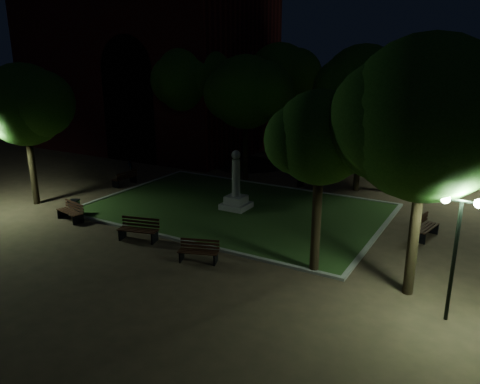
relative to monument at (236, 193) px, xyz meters
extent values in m
plane|color=#423222|center=(0.00, -2.00, -0.96)|extent=(80.00, 80.00, 0.00)
cube|color=#264118|center=(0.00, 0.00, -0.92)|extent=(15.00, 10.00, 0.08)
cube|color=slate|center=(0.00, -5.10, -0.90)|extent=(15.40, 0.20, 0.12)
cube|color=slate|center=(0.00, 5.10, -0.90)|extent=(15.40, 0.20, 0.12)
cube|color=slate|center=(-7.60, 0.00, -0.90)|extent=(0.20, 10.00, 0.12)
cube|color=slate|center=(7.60, 0.00, -0.90)|extent=(0.20, 10.00, 0.12)
cube|color=gray|center=(0.00, 0.00, -0.73)|extent=(1.40, 1.40, 0.30)
cube|color=gray|center=(0.00, 0.00, -0.38)|extent=(1.00, 1.00, 0.40)
cylinder|color=gray|center=(0.00, 0.00, 0.82)|extent=(0.44, 0.44, 2.00)
sphere|color=gray|center=(0.00, 0.00, 2.07)|extent=(0.50, 0.50, 0.50)
cube|color=#4A1313|center=(-16.00, 12.00, 6.54)|extent=(20.00, 12.00, 15.00)
cube|color=black|center=(-13.00, 7.50, 2.54)|extent=(5.00, 3.00, 7.00)
cylinder|color=black|center=(-13.00, 7.50, 6.04)|extent=(5.00, 3.00, 5.00)
plane|color=#FF491E|center=(-13.00, 8.70, 2.54)|extent=(6.30, 0.00, 6.30)
cylinder|color=black|center=(-10.30, -4.67, 1.14)|extent=(0.36, 0.36, 4.19)
sphere|color=#245414|center=(-10.30, -4.67, 4.55)|extent=(4.39, 4.39, 4.39)
sphere|color=#245414|center=(-9.21, -4.47, 4.65)|extent=(3.51, 3.51, 3.51)
sphere|color=#245414|center=(-11.18, -4.97, 4.45)|extent=(3.29, 3.29, 3.29)
cylinder|color=black|center=(-2.50, 5.49, 1.24)|extent=(0.36, 0.36, 4.39)
sphere|color=#245414|center=(-2.50, 5.49, 4.83)|extent=(4.65, 4.65, 4.65)
sphere|color=#245414|center=(-1.34, 5.69, 4.93)|extent=(3.72, 3.72, 3.72)
sphere|color=#245414|center=(-3.43, 5.19, 4.73)|extent=(3.49, 3.49, 3.49)
cylinder|color=black|center=(4.51, 6.96, 1.42)|extent=(0.36, 0.36, 4.75)
sphere|color=#245414|center=(4.51, 6.96, 5.27)|extent=(4.93, 4.93, 4.93)
sphere|color=#245414|center=(5.74, 7.16, 5.37)|extent=(3.95, 3.95, 3.95)
sphere|color=#245414|center=(3.52, 6.66, 5.17)|extent=(3.70, 3.70, 3.70)
cylinder|color=black|center=(7.58, 7.97, 0.69)|extent=(0.36, 0.36, 3.28)
sphere|color=#245414|center=(7.58, 7.97, 3.61)|extent=(4.29, 4.29, 4.29)
sphere|color=#245414|center=(8.65, 8.17, 3.71)|extent=(3.43, 3.43, 3.43)
sphere|color=#245414|center=(6.72, 7.67, 3.51)|extent=(3.21, 3.21, 3.21)
cylinder|color=black|center=(9.90, -4.88, 1.31)|extent=(0.36, 0.36, 4.53)
sphere|color=#245414|center=(9.90, -4.88, 5.18)|extent=(5.36, 5.36, 5.36)
sphere|color=#245414|center=(11.24, -4.68, 5.28)|extent=(4.29, 4.29, 4.29)
sphere|color=#245414|center=(8.82, -5.18, 5.08)|extent=(4.02, 4.02, 4.02)
cylinder|color=black|center=(6.40, -4.93, 1.15)|extent=(0.36, 0.36, 4.21)
sphere|color=#245414|center=(6.40, -4.93, 4.29)|extent=(3.43, 3.43, 3.43)
sphere|color=#245414|center=(7.26, -4.73, 4.39)|extent=(2.75, 2.75, 2.75)
sphere|color=#245414|center=(5.71, -5.23, 4.19)|extent=(2.58, 2.58, 2.58)
cylinder|color=black|center=(-8.08, 7.32, 1.46)|extent=(0.36, 0.36, 4.83)
sphere|color=#245414|center=(-8.08, 7.32, 5.38)|extent=(5.05, 5.05, 5.05)
sphere|color=#245414|center=(-6.82, 7.52, 5.48)|extent=(4.04, 4.04, 4.04)
sphere|color=#245414|center=(-9.09, 7.02, 5.28)|extent=(3.79, 3.79, 3.79)
cylinder|color=black|center=(-3.22, 11.96, 1.57)|extent=(0.36, 0.36, 5.06)
sphere|color=#245414|center=(-3.22, 11.96, 5.56)|extent=(4.85, 4.85, 4.85)
sphere|color=#245414|center=(-2.01, 12.16, 5.66)|extent=(3.88, 3.88, 3.88)
sphere|color=#245414|center=(-4.19, 11.66, 5.46)|extent=(3.64, 3.64, 3.64)
cylinder|color=black|center=(11.29, -6.05, 1.02)|extent=(0.12, 0.12, 3.95)
cylinder|color=black|center=(11.29, -6.05, 2.99)|extent=(0.90, 0.08, 0.08)
sphere|color=#D8FFD8|center=(10.84, -6.05, 2.99)|extent=(0.28, 0.28, 0.28)
sphere|color=#D8FFD8|center=(11.74, -6.05, 2.99)|extent=(0.28, 0.28, 0.28)
cylinder|color=black|center=(-12.66, 8.72, 0.94)|extent=(0.12, 0.12, 3.80)
cylinder|color=black|center=(-12.66, 8.72, 2.84)|extent=(0.90, 0.08, 0.08)
sphere|color=#D8FFD8|center=(-13.11, 8.72, 2.84)|extent=(0.28, 0.28, 0.28)
sphere|color=#D8FFD8|center=(-12.21, 8.72, 2.84)|extent=(0.28, 0.28, 0.28)
cube|color=black|center=(-2.40, -6.15, -0.70)|extent=(0.23, 0.63, 0.50)
cube|color=black|center=(-0.85, -5.75, -0.70)|extent=(0.23, 0.63, 0.50)
cube|color=black|center=(-1.56, -6.19, -0.44)|extent=(1.80, 0.57, 0.05)
cube|color=black|center=(-1.61, -6.04, -0.44)|extent=(1.80, 0.57, 0.05)
cube|color=black|center=(-1.65, -5.88, -0.44)|extent=(1.80, 0.57, 0.05)
cube|color=black|center=(-1.69, -5.73, -0.44)|extent=(1.80, 0.57, 0.05)
cube|color=black|center=(-1.70, -5.66, -0.33)|extent=(1.79, 0.53, 0.11)
cube|color=black|center=(-1.70, -5.66, -0.17)|extent=(1.79, 0.53, 0.11)
cube|color=black|center=(-1.70, -5.66, -0.01)|extent=(1.79, 0.53, 0.11)
cube|color=black|center=(1.35, -6.70, -0.73)|extent=(0.24, 0.55, 0.45)
cube|color=black|center=(2.70, -6.23, -0.73)|extent=(0.24, 0.55, 0.45)
cube|color=black|center=(2.10, -6.68, -0.50)|extent=(1.57, 0.63, 0.04)
cube|color=black|center=(2.05, -6.54, -0.50)|extent=(1.57, 0.63, 0.04)
cube|color=black|center=(2.01, -6.41, -0.50)|extent=(1.57, 0.63, 0.04)
cube|color=black|center=(1.96, -6.28, -0.50)|extent=(1.57, 0.63, 0.04)
cube|color=black|center=(1.94, -6.22, -0.40)|extent=(1.56, 0.60, 0.10)
cube|color=black|center=(1.94, -6.22, -0.25)|extent=(1.56, 0.60, 0.10)
cube|color=black|center=(1.94, -6.22, -0.11)|extent=(1.56, 0.60, 0.10)
cube|color=black|center=(-7.13, -5.52, -0.73)|extent=(0.17, 0.58, 0.46)
cube|color=black|center=(-5.68, -5.80, -0.73)|extent=(0.17, 0.58, 0.46)
cube|color=black|center=(-6.45, -5.89, -0.48)|extent=(1.67, 0.42, 0.04)
cube|color=black|center=(-6.42, -5.74, -0.48)|extent=(1.67, 0.42, 0.04)
cube|color=black|center=(-6.40, -5.60, -0.48)|extent=(1.67, 0.42, 0.04)
cube|color=black|center=(-6.37, -5.45, -0.48)|extent=(1.67, 0.42, 0.04)
cube|color=black|center=(-6.36, -5.39, -0.38)|extent=(1.66, 0.38, 0.10)
cube|color=black|center=(-6.36, -5.39, -0.23)|extent=(1.66, 0.38, 0.10)
cube|color=black|center=(-6.36, -5.39, -0.08)|extent=(1.66, 0.38, 0.10)
cube|color=black|center=(-8.68, 1.43, -0.72)|extent=(0.59, 0.10, 0.47)
cube|color=black|center=(-8.76, -0.06, -0.72)|extent=(0.59, 0.10, 0.47)
cube|color=black|center=(-8.95, 0.70, -0.48)|extent=(0.20, 1.71, 0.04)
cube|color=black|center=(-8.80, 0.69, -0.48)|extent=(0.20, 1.71, 0.04)
cube|color=black|center=(-8.66, 0.68, -0.48)|extent=(0.20, 1.71, 0.04)
cube|color=black|center=(-8.51, 0.67, -0.48)|extent=(0.20, 1.71, 0.04)
cube|color=black|center=(-8.44, 0.67, -0.37)|extent=(0.16, 1.70, 0.10)
cube|color=black|center=(-8.44, 0.67, -0.22)|extent=(0.16, 1.70, 0.10)
cube|color=black|center=(-8.44, 0.67, -0.07)|extent=(0.16, 1.70, 0.10)
cube|color=black|center=(9.39, 0.07, -0.71)|extent=(0.63, 0.19, 0.50)
cube|color=black|center=(9.70, 1.62, -0.71)|extent=(0.63, 0.19, 0.50)
cube|color=black|center=(9.79, 0.79, -0.45)|extent=(0.46, 1.80, 0.05)
cube|color=black|center=(9.63, 0.83, -0.45)|extent=(0.46, 1.80, 0.05)
cube|color=black|center=(9.48, 0.86, -0.45)|extent=(0.46, 1.80, 0.05)
cube|color=black|center=(9.32, 0.89, -0.45)|extent=(0.46, 1.80, 0.05)
cube|color=black|center=(9.26, 0.90, -0.33)|extent=(0.43, 1.79, 0.11)
cube|color=black|center=(9.26, 0.90, -0.17)|extent=(0.43, 1.79, 0.11)
cube|color=black|center=(9.26, 0.90, -0.01)|extent=(0.43, 1.79, 0.11)
cube|color=black|center=(2.61, 5.57, -0.73)|extent=(0.22, 0.57, 0.46)
cube|color=black|center=(1.22, 5.99, -0.73)|extent=(0.22, 0.57, 0.46)
cube|color=black|center=(1.98, 6.00, -0.49)|extent=(1.62, 0.56, 0.04)
cube|color=black|center=(1.94, 5.86, -0.49)|extent=(1.62, 0.56, 0.04)
cube|color=black|center=(1.90, 5.72, -0.49)|extent=(1.62, 0.56, 0.04)
cube|color=black|center=(1.86, 5.58, -0.49)|extent=(1.62, 0.56, 0.04)
cube|color=black|center=(1.84, 5.52, -0.38)|extent=(1.61, 0.53, 0.10)
cube|color=black|center=(1.84, 5.52, -0.24)|extent=(1.61, 0.53, 0.10)
cube|color=black|center=(1.84, 5.52, -0.09)|extent=(1.61, 0.53, 0.10)
cube|color=black|center=(-6.82, -5.02, -0.56)|extent=(0.58, 0.58, 0.79)
cube|color=black|center=(-6.82, -5.02, -0.14)|extent=(0.64, 0.64, 0.05)
imported|color=black|center=(-11.56, 4.31, -0.53)|extent=(1.60, 1.49, 0.85)
camera|label=1|loc=(12.16, -20.69, 7.17)|focal=35.00mm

